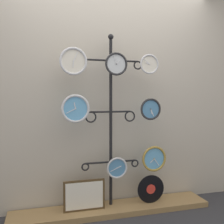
{
  "coord_description": "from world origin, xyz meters",
  "views": [
    {
      "loc": [
        -0.77,
        -2.37,
        1.27
      ],
      "look_at": [
        0.0,
        0.36,
        1.1
      ],
      "focal_mm": 42.0,
      "sensor_mm": 36.0,
      "label": 1
    }
  ],
  "objects_px": {
    "display_stand": "(111,155)",
    "clock_top_center": "(116,64)",
    "clock_top_left": "(73,61)",
    "clock_bottom_center": "(117,168)",
    "clock_bottom_right": "(154,159)",
    "clock_middle_right": "(150,109)",
    "vinyl_record": "(151,189)",
    "clock_middle_left": "(75,109)",
    "picture_frame": "(84,195)",
    "clock_top_right": "(149,64)"
  },
  "relations": [
    {
      "from": "picture_frame",
      "to": "vinyl_record",
      "type": "bearing_deg",
      "value": -0.19
    },
    {
      "from": "display_stand",
      "to": "clock_bottom_center",
      "type": "distance_m",
      "value": 0.16
    },
    {
      "from": "clock_bottom_center",
      "to": "display_stand",
      "type": "bearing_deg",
      "value": 114.53
    },
    {
      "from": "clock_top_right",
      "to": "vinyl_record",
      "type": "height_order",
      "value": "clock_top_right"
    },
    {
      "from": "clock_middle_left",
      "to": "clock_middle_right",
      "type": "height_order",
      "value": "clock_middle_left"
    },
    {
      "from": "clock_top_right",
      "to": "clock_middle_right",
      "type": "bearing_deg",
      "value": 30.9
    },
    {
      "from": "clock_top_left",
      "to": "clock_top_right",
      "type": "relative_size",
      "value": 1.32
    },
    {
      "from": "clock_top_right",
      "to": "clock_bottom_right",
      "type": "bearing_deg",
      "value": 8.46
    },
    {
      "from": "clock_top_left",
      "to": "clock_top_right",
      "type": "height_order",
      "value": "clock_top_left"
    },
    {
      "from": "clock_top_right",
      "to": "clock_bottom_right",
      "type": "height_order",
      "value": "clock_top_right"
    },
    {
      "from": "clock_top_center",
      "to": "clock_bottom_right",
      "type": "relative_size",
      "value": 0.84
    },
    {
      "from": "clock_bottom_right",
      "to": "picture_frame",
      "type": "distance_m",
      "value": 0.86
    },
    {
      "from": "clock_middle_right",
      "to": "vinyl_record",
      "type": "distance_m",
      "value": 0.91
    },
    {
      "from": "clock_top_right",
      "to": "vinyl_record",
      "type": "distance_m",
      "value": 1.41
    },
    {
      "from": "clock_top_left",
      "to": "clock_middle_right",
      "type": "distance_m",
      "value": 0.99
    },
    {
      "from": "clock_top_right",
      "to": "clock_bottom_right",
      "type": "xyz_separation_m",
      "value": [
        0.07,
        0.01,
        -1.05
      ]
    },
    {
      "from": "clock_top_left",
      "to": "clock_bottom_center",
      "type": "height_order",
      "value": "clock_top_left"
    },
    {
      "from": "clock_middle_right",
      "to": "clock_bottom_center",
      "type": "xyz_separation_m",
      "value": [
        -0.39,
        0.0,
        -0.63
      ]
    },
    {
      "from": "clock_top_left",
      "to": "clock_top_center",
      "type": "xyz_separation_m",
      "value": [
        0.45,
        -0.02,
        -0.02
      ]
    },
    {
      "from": "clock_top_left",
      "to": "clock_middle_right",
      "type": "xyz_separation_m",
      "value": [
        0.85,
        -0.01,
        -0.5
      ]
    },
    {
      "from": "clock_top_right",
      "to": "clock_middle_left",
      "type": "height_order",
      "value": "clock_top_right"
    },
    {
      "from": "clock_top_center",
      "to": "clock_middle_left",
      "type": "distance_m",
      "value": 0.64
    },
    {
      "from": "clock_top_center",
      "to": "vinyl_record",
      "type": "bearing_deg",
      "value": 2.27
    },
    {
      "from": "display_stand",
      "to": "clock_top_center",
      "type": "bearing_deg",
      "value": -73.0
    },
    {
      "from": "clock_middle_right",
      "to": "vinyl_record",
      "type": "bearing_deg",
      "value": 28.46
    },
    {
      "from": "clock_top_center",
      "to": "clock_top_left",
      "type": "bearing_deg",
      "value": 177.47
    },
    {
      "from": "clock_middle_left",
      "to": "clock_middle_right",
      "type": "relative_size",
      "value": 1.21
    },
    {
      "from": "clock_middle_right",
      "to": "picture_frame",
      "type": "xyz_separation_m",
      "value": [
        -0.75,
        0.01,
        -0.91
      ]
    },
    {
      "from": "clock_top_right",
      "to": "clock_middle_left",
      "type": "relative_size",
      "value": 0.74
    },
    {
      "from": "clock_top_center",
      "to": "clock_bottom_center",
      "type": "xyz_separation_m",
      "value": [
        0.01,
        0.01,
        -1.12
      ]
    },
    {
      "from": "clock_bottom_right",
      "to": "clock_top_left",
      "type": "bearing_deg",
      "value": 178.86
    },
    {
      "from": "clock_top_center",
      "to": "clock_middle_right",
      "type": "xyz_separation_m",
      "value": [
        0.4,
        0.01,
        -0.48
      ]
    },
    {
      "from": "display_stand",
      "to": "clock_top_left",
      "type": "relative_size",
      "value": 6.78
    },
    {
      "from": "display_stand",
      "to": "clock_top_left",
      "type": "xyz_separation_m",
      "value": [
        -0.42,
        -0.08,
        1.01
      ]
    },
    {
      "from": "clock_top_center",
      "to": "vinyl_record",
      "type": "distance_m",
      "value": 1.46
    },
    {
      "from": "clock_middle_left",
      "to": "picture_frame",
      "type": "distance_m",
      "value": 0.93
    },
    {
      "from": "clock_top_right",
      "to": "vinyl_record",
      "type": "xyz_separation_m",
      "value": [
        0.04,
        0.03,
        -1.4
      ]
    },
    {
      "from": "clock_top_center",
      "to": "clock_top_right",
      "type": "height_order",
      "value": "clock_top_center"
    },
    {
      "from": "clock_top_center",
      "to": "clock_middle_right",
      "type": "distance_m",
      "value": 0.63
    },
    {
      "from": "display_stand",
      "to": "clock_bottom_center",
      "type": "bearing_deg",
      "value": -65.47
    },
    {
      "from": "clock_top_center",
      "to": "clock_middle_right",
      "type": "height_order",
      "value": "clock_top_center"
    },
    {
      "from": "clock_top_left",
      "to": "picture_frame",
      "type": "xyz_separation_m",
      "value": [
        0.1,
        -0.0,
        -1.41
      ]
    },
    {
      "from": "clock_top_left",
      "to": "picture_frame",
      "type": "distance_m",
      "value": 1.41
    },
    {
      "from": "display_stand",
      "to": "clock_top_right",
      "type": "bearing_deg",
      "value": -15.38
    },
    {
      "from": "clock_top_left",
      "to": "clock_middle_right",
      "type": "height_order",
      "value": "clock_top_left"
    },
    {
      "from": "clock_top_left",
      "to": "clock_middle_left",
      "type": "relative_size",
      "value": 0.97
    },
    {
      "from": "clock_top_left",
      "to": "clock_middle_right",
      "type": "bearing_deg",
      "value": -0.82
    },
    {
      "from": "display_stand",
      "to": "clock_top_center",
      "type": "xyz_separation_m",
      "value": [
        0.03,
        -0.1,
        1.0
      ]
    },
    {
      "from": "clock_bottom_right",
      "to": "vinyl_record",
      "type": "xyz_separation_m",
      "value": [
        -0.03,
        0.01,
        -0.35
      ]
    },
    {
      "from": "clock_top_left",
      "to": "clock_middle_left",
      "type": "xyz_separation_m",
      "value": [
        0.02,
        -0.01,
        -0.48
      ]
    }
  ]
}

